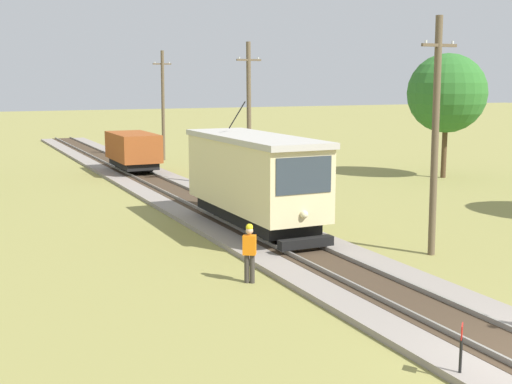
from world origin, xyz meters
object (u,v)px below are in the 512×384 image
at_px(red_tram, 254,177).
at_px(track_worker, 249,250).
at_px(freight_car, 133,150).
at_px(utility_pole_near_tram, 435,135).
at_px(utility_pole_mid, 249,115).
at_px(tree_right_near, 447,93).
at_px(utility_pole_far, 163,105).
at_px(trackside_signal_marker, 461,349).

xyz_separation_m(red_tram, track_worker, (-2.93, -6.02, -1.21)).
xyz_separation_m(freight_car, utility_pole_near_tram, (4.08, -23.92, 2.54)).
height_order(utility_pole_near_tram, track_worker, utility_pole_near_tram).
xyz_separation_m(utility_pole_mid, tree_right_near, (12.83, -0.68, 1.08)).
height_order(utility_pole_mid, utility_pole_far, utility_pole_far).
height_order(utility_pole_mid, track_worker, utility_pole_mid).
bearing_deg(freight_car, track_worker, -96.87).
xyz_separation_m(utility_pole_far, trackside_signal_marker, (-5.94, -38.61, -3.48)).
distance_m(utility_pole_mid, utility_pole_far, 15.44).
xyz_separation_m(red_tram, utility_pole_far, (4.07, 24.87, 1.95)).
xyz_separation_m(red_tram, trackside_signal_marker, (-1.87, -13.75, -1.53)).
distance_m(freight_car, trackside_signal_marker, 32.09).
height_order(freight_car, track_worker, freight_car).
bearing_deg(track_worker, red_tram, -172.98).
relative_size(utility_pole_near_tram, trackside_signal_marker, 6.78).
distance_m(freight_car, utility_pole_far, 8.17).
bearing_deg(utility_pole_far, track_worker, -102.78).
xyz_separation_m(utility_pole_near_tram, utility_pole_far, (0.00, 30.51, 0.05)).
bearing_deg(utility_pole_near_tram, tree_right_near, 48.27).
bearing_deg(trackside_signal_marker, utility_pole_near_tram, 53.76).
bearing_deg(red_tram, utility_pole_far, 80.70).
xyz_separation_m(utility_pole_near_tram, track_worker, (-7.01, -0.38, -3.11)).
height_order(trackside_signal_marker, track_worker, track_worker).
distance_m(red_tram, tree_right_near, 19.26).
height_order(red_tram, tree_right_near, tree_right_near).
bearing_deg(utility_pole_near_tram, trackside_signal_marker, -126.24).
bearing_deg(track_worker, freight_car, -153.88).
bearing_deg(red_tram, freight_car, 90.01).
bearing_deg(utility_pole_far, utility_pole_near_tram, -90.00).
bearing_deg(red_tram, utility_pole_mid, 66.63).
relative_size(freight_car, tree_right_near, 0.69).
xyz_separation_m(freight_car, trackside_signal_marker, (-1.86, -32.03, -0.89)).
xyz_separation_m(red_tram, tree_right_near, (16.91, 8.75, 2.95)).
bearing_deg(utility_pole_far, utility_pole_mid, -90.00).
distance_m(utility_pole_near_tram, utility_pole_far, 30.51).
bearing_deg(utility_pole_near_tram, red_tram, 125.83).
relative_size(red_tram, utility_pole_near_tram, 1.07).
bearing_deg(track_worker, trackside_signal_marker, 40.84).
relative_size(utility_pole_near_tram, tree_right_near, 1.06).
bearing_deg(freight_car, utility_pole_far, 58.25).
bearing_deg(trackside_signal_marker, tree_right_near, 50.15).
relative_size(freight_car, trackside_signal_marker, 4.41).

